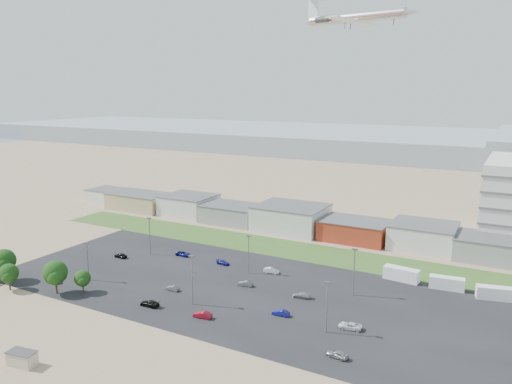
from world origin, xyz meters
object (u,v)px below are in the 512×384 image
Objects in this scene: parked_car_4 at (173,288)px; parked_car_7 at (245,284)px; parked_car_2 at (337,354)px; parked_car_6 at (223,262)px; parked_car_11 at (271,270)px; box_trailer_a at (401,274)px; parked_car_3 at (150,303)px; parked_car_13 at (203,315)px; parked_car_10 at (54,281)px; parked_car_5 at (121,255)px; airliner at (356,18)px; portable_shed at (22,358)px; parked_car_12 at (301,295)px; parked_car_0 at (350,326)px; parked_car_9 at (183,254)px; parked_car_1 at (281,313)px.

parked_car_7 reaches higher than parked_car_4.
parked_car_2 is 36.12m from parked_car_7.
parked_car_11 is at bearing -79.65° from parked_car_6.
box_trailer_a is 2.32× the size of parked_car_7.
parked_car_7 is at bearing 146.50° from parked_car_3.
parked_car_10 is at bearing -94.87° from parked_car_13.
parked_car_5 is (-26.83, 11.48, 0.10)m from parked_car_4.
airliner is 112.12m from parked_car_5.
portable_shed is 60.91m from parked_car_11.
box_trailer_a reaches higher than parked_car_12.
parked_car_3 reaches higher than parked_car_4.
parked_car_6 is (-41.07, 19.11, -0.07)m from parked_car_0.
parked_car_5 is 21.43m from parked_car_10.
parked_car_10 is (-27.79, -9.93, 0.03)m from parked_car_4.
box_trailer_a is 2.49× the size of parked_car_4.
box_trailer_a is at bearing 46.91° from portable_shed.
parked_car_11 is 1.00× the size of parked_car_13.
box_trailer_a is 96.18m from airliner.
parked_car_9 is at bearing -112.49° from parked_car_2.
box_trailer_a is at bearing -77.32° from parked_car_11.
airliner is 101.31m from parked_car_9.
portable_shed reaches higher than parked_car_0.
parked_car_0 is 58.00m from parked_car_9.
parked_car_0 is 1.18× the size of parked_car_2.
parked_car_9 is 39.77m from parked_car_13.
parked_car_3 is 1.02× the size of parked_car_9.
parked_car_10 is at bearing -83.52° from parked_car_2.
box_trailer_a is 74.31m from parked_car_5.
parked_car_1 reaches higher than parked_car_10.
portable_shed is 83.45m from box_trailer_a.
airliner reaches higher than box_trailer_a.
parked_car_11 is at bearing 143.43° from parked_car_4.
box_trailer_a reaches higher than parked_car_13.
parked_car_9 is 1.11× the size of parked_car_11.
box_trailer_a is 0.19× the size of airliner.
parked_car_3 is 29.57m from parked_car_6.
airliner is (-32.84, 59.08, 68.43)m from box_trailer_a.
parked_car_2 is at bearing 79.75° from parked_car_13.
parked_car_0 is at bearing 90.51° from parked_car_4.
portable_shed is at bearing -174.89° from parked_car_6.
parked_car_4 is at bearing 68.95° from parked_car_5.
box_trailer_a is 2.29× the size of parked_car_1.
box_trailer_a reaches higher than parked_car_10.
portable_shed is 59.48m from parked_car_9.
airliner is at bearing 174.24° from parked_car_13.
box_trailer_a is 41.54m from parked_car_2.
parked_car_12 is at bearing -75.62° from parked_car_10.
parked_car_0 is 45.30m from parked_car_6.
box_trailer_a is 45.37m from parked_car_6.
parked_car_9 is (-24.58, -69.60, -69.39)m from airliner.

